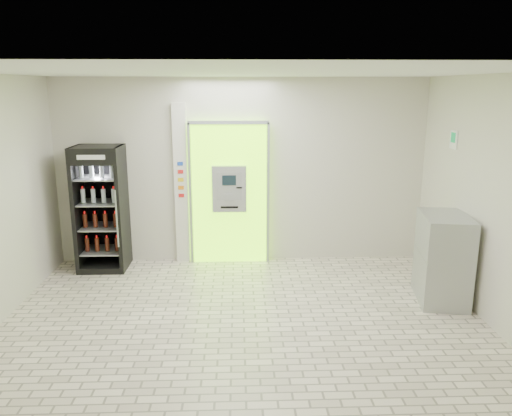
{
  "coord_description": "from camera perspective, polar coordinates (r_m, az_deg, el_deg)",
  "views": [
    {
      "loc": [
        -0.06,
        -5.54,
        2.85
      ],
      "look_at": [
        0.19,
        1.2,
        1.2
      ],
      "focal_mm": 35.0,
      "sensor_mm": 36.0,
      "label": 1
    }
  ],
  "objects": [
    {
      "name": "steel_cabinet",
      "position": [
        7.2,
        20.57,
        -5.41
      ],
      "size": [
        0.74,
        0.98,
        1.2
      ],
      "rotation": [
        0.0,
        0.0,
        -0.16
      ],
      "color": "#9C9FA4",
      "rests_on": "ground"
    },
    {
      "name": "ground",
      "position": [
        6.23,
        -1.38,
        -13.48
      ],
      "size": [
        6.0,
        6.0,
        0.0
      ],
      "primitive_type": "plane",
      "color": "beige",
      "rests_on": "ground"
    },
    {
      "name": "atm_assembly",
      "position": [
        8.13,
        -3.06,
        1.79
      ],
      "size": [
        1.3,
        0.24,
        2.33
      ],
      "color": "#88FE0D",
      "rests_on": "ground"
    },
    {
      "name": "pillar",
      "position": [
        8.19,
        -8.53,
        2.67
      ],
      "size": [
        0.22,
        0.11,
        2.6
      ],
      "color": "silver",
      "rests_on": "ground"
    },
    {
      "name": "exit_sign",
      "position": [
        7.62,
        21.66,
        7.29
      ],
      "size": [
        0.02,
        0.22,
        0.26
      ],
      "color": "white",
      "rests_on": "room_shell"
    },
    {
      "name": "beverage_cooler",
      "position": [
        8.23,
        -17.23,
        -0.29
      ],
      "size": [
        0.74,
        0.7,
        1.97
      ],
      "rotation": [
        0.0,
        0.0,
        -0.01
      ],
      "color": "black",
      "rests_on": "ground"
    },
    {
      "name": "room_shell",
      "position": [
        5.63,
        -1.48,
        3.43
      ],
      "size": [
        6.0,
        6.0,
        6.0
      ],
      "color": "beige",
      "rests_on": "ground"
    }
  ]
}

